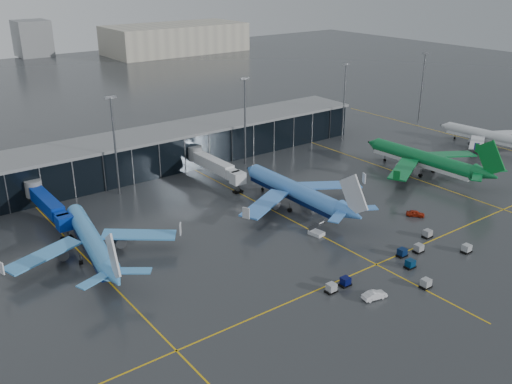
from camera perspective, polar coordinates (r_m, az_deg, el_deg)
ground at (r=118.89m, az=3.29°, el=-5.83°), size 600.00×600.00×0.00m
terminal_pier at (r=165.29m, az=-10.62°, el=4.00°), size 142.00×17.00×10.70m
jet_bridges at (r=137.16m, az=-20.04°, el=-1.18°), size 94.00×27.50×7.20m
flood_masts at (r=154.92m, az=-7.16°, el=6.24°), size 203.00×0.50×25.50m
distant_hangars at (r=372.41m, az=-18.55°, el=13.69°), size 260.00×71.00×22.00m
taxi_lines at (r=131.94m, az=3.67°, el=-2.89°), size 220.00×120.00×0.02m
airliner_arkefly at (r=118.02m, az=-16.30°, el=-3.57°), size 41.53×45.69×12.52m
airliner_klm_near at (r=137.26m, az=3.85°, el=1.14°), size 38.60×43.84×13.35m
airliner_aer_lingus at (r=166.20m, az=16.36°, el=4.06°), size 40.07×45.28×13.55m
airliner_ba at (r=198.52m, az=22.14°, el=5.84°), size 35.74×39.81×11.35m
baggage_carts at (r=116.59m, az=14.69°, el=-6.76°), size 35.13×14.34×1.70m
mobile_airstair at (r=125.53m, az=6.07°, el=-3.95°), size 2.67×3.50×3.45m
service_van_red at (r=138.83m, az=15.65°, el=-2.08°), size 3.94×4.36×1.44m
service_van_white at (r=104.50m, az=11.76°, el=-10.05°), size 4.89×2.51×1.54m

